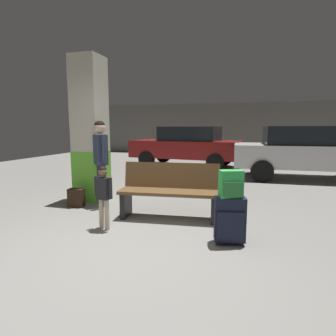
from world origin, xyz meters
TOP-DOWN VIEW (x-y plane):
  - ground_plane at (0.00, 4.00)m, footprint 18.00×18.00m
  - garage_back_wall at (0.00, 12.86)m, footprint 18.00×0.12m
  - structural_pillar at (-1.75, 2.19)m, footprint 0.57×0.57m
  - bench at (0.10, 1.50)m, footprint 1.65×0.69m
  - suitcase at (1.12, 0.70)m, footprint 0.41×0.29m
  - backpack_bright at (1.12, 0.70)m, footprint 0.32×0.27m
  - child at (-0.66, 0.71)m, footprint 0.31×0.21m
  - adult at (-1.35, 1.87)m, footprint 0.42×0.40m
  - backpack_dark_floor at (-1.74, 1.61)m, footprint 0.30×0.22m
  - parked_car_far at (-0.92, 7.57)m, footprint 4.26×2.13m
  - parked_car_near at (2.92, 5.96)m, footprint 4.16×1.93m

SIDE VIEW (x-z plane):
  - ground_plane at x=0.00m, z-range -0.10..0.00m
  - backpack_dark_floor at x=-1.74m, z-range 0.00..0.34m
  - suitcase at x=1.12m, z-range 0.02..0.62m
  - bench at x=0.10m, z-range 0.00..0.88m
  - child at x=-0.66m, z-range 0.11..1.03m
  - backpack_bright at x=1.12m, z-range 0.60..0.94m
  - parked_car_far at x=-0.92m, z-range 0.05..1.56m
  - parked_car_near at x=2.92m, z-range 0.05..1.56m
  - adult at x=-1.35m, z-range 0.19..1.78m
  - garage_back_wall at x=0.00m, z-range 0.00..2.80m
  - structural_pillar at x=-1.75m, z-range -0.01..2.83m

